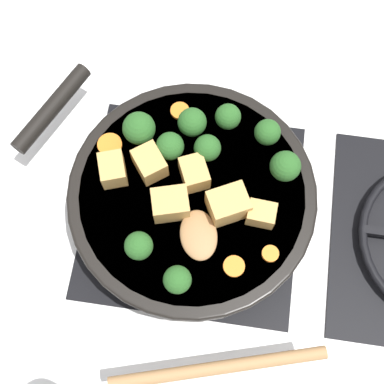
% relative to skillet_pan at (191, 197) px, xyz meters
% --- Properties ---
extents(ground_plane, '(2.40, 2.40, 0.00)m').
position_rel_skillet_pan_xyz_m(ground_plane, '(0.00, 0.00, -0.06)').
color(ground_plane, white).
extents(front_burner_grate, '(0.31, 0.31, 0.03)m').
position_rel_skillet_pan_xyz_m(front_burner_grate, '(0.00, 0.00, -0.04)').
color(front_burner_grate, black).
rests_on(front_burner_grate, ground_plane).
extents(skillet_pan, '(0.35, 0.43, 0.05)m').
position_rel_skillet_pan_xyz_m(skillet_pan, '(0.00, 0.00, 0.00)').
color(skillet_pan, black).
rests_on(skillet_pan, front_burner_grate).
extents(wooden_spoon, '(0.24, 0.25, 0.02)m').
position_rel_skillet_pan_xyz_m(wooden_spoon, '(0.15, 0.05, 0.03)').
color(wooden_spoon, '#A87A4C').
rests_on(wooden_spoon, skillet_pan).
extents(tofu_cube_center_large, '(0.03, 0.04, 0.03)m').
position_rel_skillet_pan_xyz_m(tofu_cube_center_large, '(0.02, 0.10, 0.04)').
color(tofu_cube_center_large, tan).
rests_on(tofu_cube_center_large, skillet_pan).
extents(tofu_cube_near_handle, '(0.06, 0.05, 0.03)m').
position_rel_skillet_pan_xyz_m(tofu_cube_near_handle, '(-0.03, -0.06, 0.04)').
color(tofu_cube_near_handle, tan).
rests_on(tofu_cube_near_handle, skillet_pan).
extents(tofu_cube_east_chunk, '(0.06, 0.06, 0.04)m').
position_rel_skillet_pan_xyz_m(tofu_cube_east_chunk, '(0.02, 0.05, 0.04)').
color(tofu_cube_east_chunk, tan).
rests_on(tofu_cube_east_chunk, skillet_pan).
extents(tofu_cube_west_chunk, '(0.05, 0.06, 0.04)m').
position_rel_skillet_pan_xyz_m(tofu_cube_west_chunk, '(0.03, -0.02, 0.04)').
color(tofu_cube_west_chunk, tan).
rests_on(tofu_cube_west_chunk, skillet_pan).
extents(tofu_cube_back_piece, '(0.05, 0.05, 0.03)m').
position_rel_skillet_pan_xyz_m(tofu_cube_back_piece, '(-0.02, 0.00, 0.04)').
color(tofu_cube_back_piece, tan).
rests_on(tofu_cube_back_piece, skillet_pan).
extents(tofu_cube_front_piece, '(0.05, 0.04, 0.03)m').
position_rel_skillet_pan_xyz_m(tofu_cube_front_piece, '(-0.01, -0.11, 0.04)').
color(tofu_cube_front_piece, tan).
rests_on(tofu_cube_front_piece, skillet_pan).
extents(broccoli_floret_near_spoon, '(0.04, 0.04, 0.05)m').
position_rel_skillet_pan_xyz_m(broccoli_floret_near_spoon, '(-0.07, -0.08, 0.05)').
color(broccoli_floret_near_spoon, '#709956').
rests_on(broccoli_floret_near_spoon, skillet_pan).
extents(broccoli_floret_center_top, '(0.04, 0.04, 0.04)m').
position_rel_skillet_pan_xyz_m(broccoli_floret_center_top, '(0.09, -0.05, 0.05)').
color(broccoli_floret_center_top, '#709956').
rests_on(broccoli_floret_center_top, skillet_pan).
extents(broccoli_floret_east_rim, '(0.04, 0.04, 0.04)m').
position_rel_skillet_pan_xyz_m(broccoli_floret_east_rim, '(-0.09, 0.09, 0.05)').
color(broccoli_floret_east_rim, '#709956').
rests_on(broccoli_floret_east_rim, skillet_pan).
extents(broccoli_floret_west_rim, '(0.04, 0.04, 0.04)m').
position_rel_skillet_pan_xyz_m(broccoli_floret_west_rim, '(0.12, -0.00, 0.05)').
color(broccoli_floret_west_rim, '#709956').
rests_on(broccoli_floret_west_rim, skillet_pan).
extents(broccoli_floret_north_edge, '(0.04, 0.04, 0.05)m').
position_rel_skillet_pan_xyz_m(broccoli_floret_north_edge, '(-0.04, 0.12, 0.05)').
color(broccoli_floret_north_edge, '#709956').
rests_on(broccoli_floret_north_edge, skillet_pan).
extents(broccoli_floret_south_cluster, '(0.04, 0.04, 0.04)m').
position_rel_skillet_pan_xyz_m(broccoli_floret_south_cluster, '(-0.05, 0.01, 0.05)').
color(broccoli_floret_south_cluster, '#709956').
rests_on(broccoli_floret_south_cluster, skillet_pan).
extents(broccoli_floret_mid_floret, '(0.04, 0.04, 0.05)m').
position_rel_skillet_pan_xyz_m(broccoli_floret_mid_floret, '(-0.05, -0.04, 0.05)').
color(broccoli_floret_mid_floret, '#709956').
rests_on(broccoli_floret_mid_floret, skillet_pan).
extents(broccoli_floret_small_inner, '(0.04, 0.04, 0.05)m').
position_rel_skillet_pan_xyz_m(broccoli_floret_small_inner, '(-0.09, -0.01, 0.05)').
color(broccoli_floret_small_inner, '#709956').
rests_on(broccoli_floret_small_inner, skillet_pan).
extents(broccoli_floret_tall_stem, '(0.04, 0.04, 0.04)m').
position_rel_skillet_pan_xyz_m(broccoli_floret_tall_stem, '(-0.10, 0.04, 0.05)').
color(broccoli_floret_tall_stem, '#709956').
rests_on(broccoli_floret_tall_stem, skillet_pan).
extents(carrot_slice_orange_thin, '(0.03, 0.03, 0.01)m').
position_rel_skillet_pan_xyz_m(carrot_slice_orange_thin, '(0.09, 0.07, 0.03)').
color(carrot_slice_orange_thin, orange).
rests_on(carrot_slice_orange_thin, skillet_pan).
extents(carrot_slice_near_center, '(0.03, 0.03, 0.01)m').
position_rel_skillet_pan_xyz_m(carrot_slice_near_center, '(-0.12, -0.03, 0.03)').
color(carrot_slice_near_center, orange).
rests_on(carrot_slice_near_center, skillet_pan).
extents(carrot_slice_edge_slice, '(0.02, 0.02, 0.01)m').
position_rel_skillet_pan_xyz_m(carrot_slice_edge_slice, '(0.07, 0.11, 0.03)').
color(carrot_slice_edge_slice, orange).
rests_on(carrot_slice_edge_slice, skillet_pan).
extents(carrot_slice_under_broccoli, '(0.03, 0.03, 0.01)m').
position_rel_skillet_pan_xyz_m(carrot_slice_under_broccoli, '(-0.05, -0.12, 0.03)').
color(carrot_slice_under_broccoli, orange).
rests_on(carrot_slice_under_broccoli, skillet_pan).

